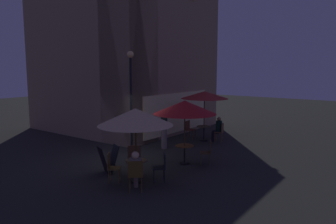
% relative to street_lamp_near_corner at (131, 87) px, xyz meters
% --- Properties ---
extents(ground_plane, '(60.00, 60.00, 0.00)m').
position_rel_street_lamp_near_corner_xyz_m(ground_plane, '(-0.85, -0.81, -2.85)').
color(ground_plane, '#252723').
extents(cafe_building, '(8.03, 8.49, 9.96)m').
position_rel_street_lamp_near_corner_xyz_m(cafe_building, '(2.99, 3.11, 2.13)').
color(cafe_building, '#987D62').
rests_on(cafe_building, ground).
extents(street_lamp_near_corner, '(0.29, 0.29, 4.33)m').
position_rel_street_lamp_near_corner_xyz_m(street_lamp_near_corner, '(0.00, 0.00, 0.00)').
color(street_lamp_near_corner, black).
rests_on(street_lamp_near_corner, ground).
extents(menu_sandwich_board, '(0.83, 0.78, 0.94)m').
position_rel_street_lamp_near_corner_xyz_m(menu_sandwich_board, '(-2.48, -1.19, -2.36)').
color(menu_sandwich_board, black).
rests_on(menu_sandwich_board, ground).
extents(cafe_table_0, '(0.71, 0.71, 0.74)m').
position_rel_street_lamp_near_corner_xyz_m(cafe_table_0, '(3.82, -1.35, -2.31)').
color(cafe_table_0, black).
rests_on(cafe_table_0, ground).
extents(cafe_table_1, '(0.69, 0.69, 0.72)m').
position_rel_street_lamp_near_corner_xyz_m(cafe_table_1, '(-0.03, -2.75, -2.33)').
color(cafe_table_1, black).
rests_on(cafe_table_1, ground).
extents(cafe_table_2, '(0.67, 0.67, 0.72)m').
position_rel_street_lamp_near_corner_xyz_m(cafe_table_2, '(-2.59, -2.60, -2.34)').
color(cafe_table_2, black).
rests_on(cafe_table_2, ground).
extents(patio_umbrella_0, '(2.34, 2.34, 2.48)m').
position_rel_street_lamp_near_corner_xyz_m(patio_umbrella_0, '(3.82, -1.35, -0.55)').
color(patio_umbrella_0, black).
rests_on(patio_umbrella_0, ground).
extents(patio_umbrella_1, '(2.36, 2.36, 2.43)m').
position_rel_street_lamp_near_corner_xyz_m(patio_umbrella_1, '(-0.03, -2.75, -0.68)').
color(patio_umbrella_1, black).
rests_on(patio_umbrella_1, ground).
extents(patio_umbrella_2, '(2.37, 2.37, 2.39)m').
position_rel_street_lamp_near_corner_xyz_m(patio_umbrella_2, '(-2.59, -2.60, -0.73)').
color(patio_umbrella_2, black).
rests_on(patio_umbrella_2, ground).
extents(cafe_chair_0, '(0.49, 0.49, 0.94)m').
position_rel_street_lamp_near_corner_xyz_m(cafe_chair_0, '(4.05, -2.16, -2.27)').
color(cafe_chair_0, brown).
rests_on(cafe_chair_0, ground).
extents(cafe_chair_1, '(0.49, 0.49, 0.94)m').
position_rel_street_lamp_near_corner_xyz_m(cafe_chair_1, '(3.72, -0.55, -2.27)').
color(cafe_chair_1, '#582F1F').
rests_on(cafe_chair_1, ground).
extents(cafe_chair_2, '(0.57, 0.57, 0.93)m').
position_rel_street_lamp_near_corner_xyz_m(cafe_chair_2, '(0.41, -3.52, -2.29)').
color(cafe_chair_2, '#4E3C24').
rests_on(cafe_chair_2, ground).
extents(cafe_chair_3, '(0.58, 0.58, 0.94)m').
position_rel_street_lamp_near_corner_xyz_m(cafe_chair_3, '(-2.06, -3.23, -2.28)').
color(cafe_chair_3, black).
rests_on(cafe_chair_3, ground).
extents(cafe_chair_4, '(0.62, 0.62, 0.99)m').
position_rel_street_lamp_near_corner_xyz_m(cafe_chair_4, '(-2.05, -2.03, -2.26)').
color(cafe_chair_4, brown).
rests_on(cafe_chair_4, ground).
extents(cafe_chair_5, '(0.55, 0.55, 0.96)m').
position_rel_street_lamp_near_corner_xyz_m(cafe_chair_5, '(-3.07, -1.98, -2.28)').
color(cafe_chair_5, brown).
rests_on(cafe_chair_5, ground).
extents(cafe_chair_6, '(0.62, 0.62, 0.97)m').
position_rel_street_lamp_near_corner_xyz_m(cafe_chair_6, '(-3.22, -3.15, -2.26)').
color(cafe_chair_6, brown).
rests_on(cafe_chair_6, ground).
extents(patron_seated_0, '(0.39, 0.51, 1.25)m').
position_rel_street_lamp_near_corner_xyz_m(patron_seated_0, '(4.01, -2.02, -2.15)').
color(patron_seated_0, black).
rests_on(patron_seated_0, ground).
extents(patron_seated_1, '(0.55, 0.53, 1.21)m').
position_rel_street_lamp_near_corner_xyz_m(patron_seated_1, '(-3.11, -3.05, -2.16)').
color(patron_seated_1, '#796254').
rests_on(patron_seated_1, ground).
extents(patron_standing_2, '(0.31, 0.31, 1.77)m').
position_rel_street_lamp_near_corner_xyz_m(patron_standing_2, '(1.39, -0.70, -1.94)').
color(patron_standing_2, slate).
rests_on(patron_standing_2, ground).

